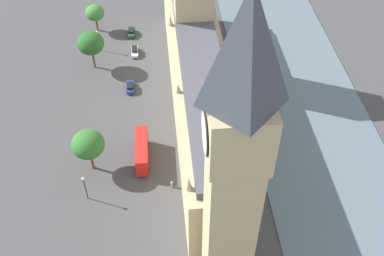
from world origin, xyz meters
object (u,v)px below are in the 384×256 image
at_px(clock_tower, 234,178).
at_px(plane_tree_trailing, 88,144).
at_px(car_blue_leading, 130,87).
at_px(car_white_by_river_gate, 135,51).
at_px(plane_tree_opposite_hall, 95,13).
at_px(plane_tree_corner, 91,43).
at_px(car_dark_green_under_trees, 131,32).
at_px(parliament_building, 198,71).
at_px(double_decker_bus_kerbside, 142,151).
at_px(pedestrian_midblock, 172,184).
at_px(street_lamp_near_tower, 84,184).
at_px(street_lamp_far_end, 98,37).

bearing_deg(clock_tower, plane_tree_trailing, -50.95).
distance_m(clock_tower, car_blue_leading, 62.27).
xyz_separation_m(car_white_by_river_gate, plane_tree_opposite_hall, (10.54, -12.37, 4.80)).
distance_m(clock_tower, plane_tree_corner, 71.18).
distance_m(plane_tree_corner, plane_tree_trailing, 34.48).
xyz_separation_m(car_white_by_river_gate, plane_tree_corner, (10.43, 4.88, 6.55)).
distance_m(car_dark_green_under_trees, plane_tree_trailing, 49.56).
bearing_deg(car_blue_leading, parliament_building, -23.45).
bearing_deg(double_decker_bus_kerbside, parliament_building, 51.91).
distance_m(car_blue_leading, plane_tree_opposite_hall, 29.11).
bearing_deg(car_blue_leading, car_dark_green_under_trees, 88.07).
height_order(parliament_building, plane_tree_corner, parliament_building).
bearing_deg(clock_tower, pedestrian_midblock, -71.97).
bearing_deg(car_blue_leading, clock_tower, -74.83).
relative_size(car_dark_green_under_trees, plane_tree_corner, 0.44).
xyz_separation_m(car_dark_green_under_trees, plane_tree_opposite_hall, (9.64, -3.19, 4.80)).
xyz_separation_m(double_decker_bus_kerbside, plane_tree_corner, (11.83, -32.99, 4.81)).
bearing_deg(plane_tree_trailing, plane_tree_corner, -87.53).
bearing_deg(plane_tree_trailing, pedestrian_midblock, 158.00).
xyz_separation_m(pedestrian_midblock, plane_tree_trailing, (15.99, -6.46, 6.44)).
bearing_deg(plane_tree_opposite_hall, car_dark_green_under_trees, 161.67).
bearing_deg(plane_tree_trailing, street_lamp_near_tower, 85.31).
bearing_deg(car_white_by_river_gate, car_blue_leading, 84.59).
height_order(parliament_building, clock_tower, clock_tower).
height_order(plane_tree_opposite_hall, street_lamp_near_tower, plane_tree_opposite_hall).
relative_size(car_dark_green_under_trees, pedestrian_midblock, 2.73).
relative_size(plane_tree_trailing, street_lamp_near_tower, 1.57).
height_order(parliament_building, car_blue_leading, parliament_building).
relative_size(car_dark_green_under_trees, car_white_by_river_gate, 0.97).
bearing_deg(car_blue_leading, plane_tree_trailing, -108.52).
bearing_deg(plane_tree_corner, clock_tower, 111.38).
height_order(clock_tower, street_lamp_far_end, clock_tower).
distance_m(car_dark_green_under_trees, plane_tree_opposite_hall, 11.24).
bearing_deg(pedestrian_midblock, car_dark_green_under_trees, 171.55).
bearing_deg(pedestrian_midblock, street_lamp_near_tower, -102.13).
distance_m(car_white_by_river_gate, plane_tree_trailing, 40.81).
xyz_separation_m(car_dark_green_under_trees, pedestrian_midblock, (-7.95, 54.96, -0.14)).
bearing_deg(plane_tree_trailing, car_dark_green_under_trees, -99.42).
bearing_deg(plane_tree_trailing, parliament_building, -142.90).
bearing_deg(car_blue_leading, street_lamp_near_tower, -105.57).
bearing_deg(car_dark_green_under_trees, plane_tree_corner, 58.26).
relative_size(clock_tower, street_lamp_far_end, 9.15).
xyz_separation_m(parliament_building, clock_tower, (0.52, 46.54, 19.80)).
relative_size(clock_tower, car_white_by_river_gate, 12.21).
bearing_deg(car_dark_green_under_trees, street_lamp_far_end, 40.31).
xyz_separation_m(plane_tree_corner, plane_tree_trailing, (-1.49, 34.45, -0.26)).
bearing_deg(plane_tree_trailing, street_lamp_far_end, -89.31).
bearing_deg(parliament_building, plane_tree_opposite_hall, -53.12).
height_order(plane_tree_corner, street_lamp_far_end, plane_tree_corner).
height_order(car_white_by_river_gate, double_decker_bus_kerbside, double_decker_bus_kerbside).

